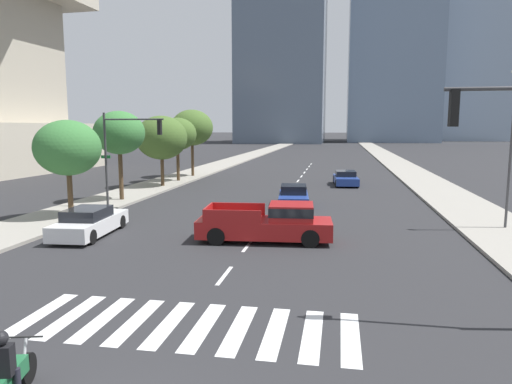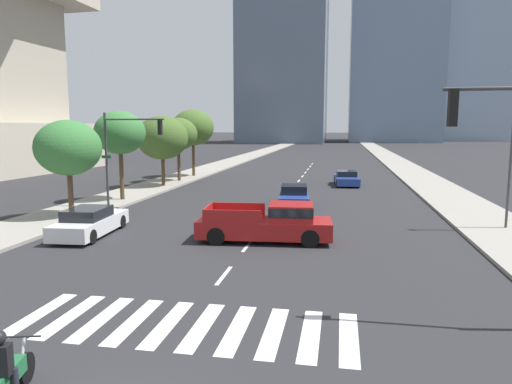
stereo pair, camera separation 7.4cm
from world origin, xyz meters
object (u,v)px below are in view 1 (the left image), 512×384
motorcycle_lead (6,378)px  pickup_truck (271,223)px  traffic_signal_far (127,143)px  sedan_blue_0 (346,179)px  sedan_blue_2 (293,196)px  street_tree_fifth (192,128)px  street_tree_third (161,138)px  street_tree_nearest (68,148)px  street_tree_fourth (177,134)px  street_tree_second (119,133)px  sedan_white_1 (89,222)px  street_lamp_east (512,137)px

motorcycle_lead → pickup_truck: (2.82, 12.85, 0.23)m
pickup_truck → traffic_signal_far: size_ratio=1.05×
sedan_blue_0 → traffic_signal_far: 19.58m
sedan_blue_2 → street_tree_fifth: street_tree_fifth is taller
street_tree_fifth → pickup_truck: bearing=-65.0°
pickup_truck → street_tree_third: (-11.38, 16.43, 3.24)m
pickup_truck → street_tree_nearest: bearing=160.4°
street_tree_nearest → street_tree_fourth: (-0.00, 17.14, 0.47)m
street_tree_nearest → street_tree_second: size_ratio=0.89×
traffic_signal_far → street_tree_third: bearing=100.1°
street_tree_nearest → street_tree_fourth: size_ratio=0.92×
sedan_white_1 → street_tree_third: street_tree_third is taller
street_lamp_east → street_tree_fifth: bearing=137.4°
motorcycle_lead → street_tree_third: (-8.56, 29.28, 3.47)m
motorcycle_lead → sedan_blue_0: size_ratio=0.48×
motorcycle_lead → traffic_signal_far: (-6.78, 19.23, 3.40)m
sedan_blue_0 → sedan_white_1: bearing=-33.7°
street_lamp_east → street_tree_nearest: 22.18m
pickup_truck → sedan_white_1: pickup_truck is taller
sedan_blue_0 → traffic_signal_far: size_ratio=0.82×
sedan_white_1 → street_tree_fifth: 25.35m
street_tree_fifth → street_tree_fourth: bearing=-90.0°
street_tree_second → street_lamp_east: bearing=-12.6°
motorcycle_lead → sedan_white_1: size_ratio=0.46×
street_tree_nearest → street_tree_fourth: 17.15m
motorcycle_lead → sedan_white_1: (-5.52, 12.49, 0.02)m
traffic_signal_far → street_tree_nearest: (-1.79, -3.30, -0.16)m
street_tree_second → street_tree_fifth: street_tree_fifth is taller
motorcycle_lead → street_tree_fifth: bearing=-0.8°
motorcycle_lead → sedan_white_1: 13.66m
sedan_white_1 → street_tree_second: size_ratio=0.83×
motorcycle_lead → street_tree_third: street_tree_third is taller
sedan_white_1 → street_lamp_east: size_ratio=0.65×
traffic_signal_far → street_tree_third: size_ratio=0.99×
sedan_white_1 → street_tree_fifth: street_tree_fifth is taller
street_tree_fourth → pickup_truck: bearing=-60.6°
motorcycle_lead → street_tree_fourth: size_ratio=0.40×
street_tree_fourth → street_tree_nearest: bearing=-90.0°
street_tree_fifth → street_tree_third: bearing=-90.0°
sedan_white_1 → street_tree_nearest: (-3.04, 3.44, 3.22)m
traffic_signal_far → sedan_white_1: bearing=-79.5°
street_lamp_east → street_tree_second: street_lamp_east is taller
street_tree_third → street_tree_fourth: size_ratio=1.01×
traffic_signal_far → street_tree_second: bearing=123.6°
motorcycle_lead → street_lamp_east: size_ratio=0.30×
street_tree_second → street_tree_fifth: (0.00, 15.38, 0.31)m
street_tree_second → street_tree_third: bearing=90.0°
sedan_blue_0 → street_lamp_east: bearing=19.6°
sedan_blue_0 → street_tree_fourth: (-14.79, -0.40, 3.72)m
street_tree_second → street_tree_fifth: 15.38m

